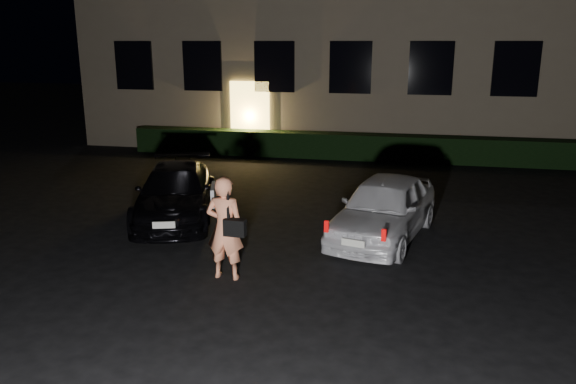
# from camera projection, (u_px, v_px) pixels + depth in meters

# --- Properties ---
(ground) EXTENTS (80.00, 80.00, 0.00)m
(ground) POSITION_uv_depth(u_px,v_px,m) (278.00, 286.00, 9.10)
(ground) COLOR black
(ground) RESTS_ON ground
(hedge) EXTENTS (15.00, 0.70, 0.85)m
(hedge) POSITION_uv_depth(u_px,v_px,m) (347.00, 146.00, 18.91)
(hedge) COLOR black
(hedge) RESTS_ON ground
(sedan) EXTENTS (2.70, 4.29, 1.16)m
(sedan) POSITION_uv_depth(u_px,v_px,m) (176.00, 193.00, 12.52)
(sedan) COLOR black
(sedan) RESTS_ON ground
(hatch) EXTENTS (2.35, 3.94, 1.26)m
(hatch) POSITION_uv_depth(u_px,v_px,m) (384.00, 208.00, 11.22)
(hatch) COLOR white
(hatch) RESTS_ON ground
(man) EXTENTS (0.72, 0.44, 1.75)m
(man) POSITION_uv_depth(u_px,v_px,m) (225.00, 228.00, 9.22)
(man) COLOR #FF966A
(man) RESTS_ON ground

